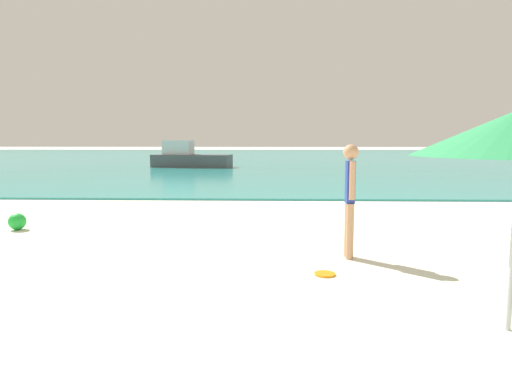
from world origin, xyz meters
TOP-DOWN VIEW (x-y plane):
  - water at (0.00, 40.44)m, footprint 160.00×60.00m
  - person_standing at (1.96, 4.56)m, footprint 0.21×0.37m
  - frisbee at (1.53, 3.73)m, footprint 0.26×0.26m
  - boat_near at (-4.00, 24.40)m, footprint 4.79×2.21m
  - beach_ball at (-3.88, 6.34)m, footprint 0.31×0.31m

SIDE VIEW (x-z plane):
  - frisbee at x=1.53m, z-range 0.00..0.03m
  - water at x=0.00m, z-range 0.00..0.06m
  - beach_ball at x=-3.88m, z-range 0.00..0.31m
  - boat_near at x=-4.00m, z-range -0.18..1.39m
  - person_standing at x=1.96m, z-range 0.11..1.72m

